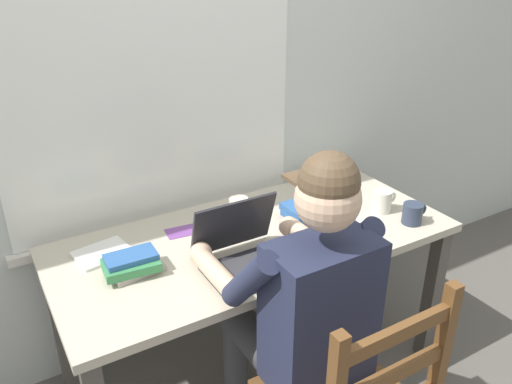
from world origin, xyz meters
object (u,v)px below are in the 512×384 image
coffee_mug_dark (413,213)px  book_stack_main (132,264)px  coffee_mug_white (382,201)px  desk (255,254)px  coffee_mug_spare (239,208)px  seated_person (300,302)px  laptop (246,251)px  landscape_photo_print (182,231)px  book_stack_side (306,211)px  computer_mouse (321,248)px

coffee_mug_dark → book_stack_main: bearing=167.8°
coffee_mug_white → book_stack_main: 1.09m
desk → coffee_mug_white: bearing=-9.5°
coffee_mug_spare → book_stack_main: 0.54m
seated_person → coffee_mug_dark: bearing=15.2°
coffee_mug_dark → book_stack_main: size_ratio=0.56×
coffee_mug_white → desk: bearing=170.5°
laptop → coffee_mug_spare: 0.35m
coffee_mug_dark → laptop: bearing=173.5°
coffee_mug_dark → landscape_photo_print: 0.96m
landscape_photo_print → book_stack_side: bearing=-12.8°
book_stack_side → laptop: bearing=-156.8°
seated_person → book_stack_side: seated_person is taller
desk → coffee_mug_dark: (0.62, -0.24, 0.13)m
laptop → landscape_photo_print: 0.35m
desk → computer_mouse: 0.30m
coffee_mug_spare → book_stack_side: (0.24, -0.15, -0.01)m
desk → coffee_mug_spare: size_ratio=13.32×
book_stack_main → computer_mouse: bearing=-19.4°
book_stack_main → book_stack_side: book_stack_main is taller
seated_person → computer_mouse: bearing=40.5°
desk → book_stack_main: 0.52m
seated_person → coffee_mug_spare: 0.60m
laptop → coffee_mug_white: 0.72m
desk → coffee_mug_spare: coffee_mug_spare is taller
desk → seated_person: (-0.08, -0.43, 0.08)m
book_stack_side → landscape_photo_print: (-0.49, 0.17, -0.04)m
seated_person → coffee_mug_white: seated_person is taller
coffee_mug_dark → landscape_photo_print: bearing=153.9°
desk → coffee_mug_dark: coffee_mug_dark is taller
coffee_mug_white → landscape_photo_print: size_ratio=0.93×
desk → seated_person: seated_person is taller
desk → book_stack_side: book_stack_side is taller
book_stack_main → book_stack_side: bearing=0.5°
desk → coffee_mug_dark: size_ratio=13.20×
computer_mouse → coffee_mug_spare: (-0.14, 0.39, 0.03)m
computer_mouse → book_stack_main: 0.70m
laptop → coffee_mug_spare: laptop is taller
coffee_mug_white → computer_mouse: bearing=-162.8°
computer_mouse → book_stack_main: book_stack_main is taller
computer_mouse → coffee_mug_dark: bearing=-1.5°
seated_person → laptop: seated_person is taller
landscape_photo_print → desk: bearing=-30.5°
coffee_mug_dark → landscape_photo_print: size_ratio=0.93×
seated_person → coffee_mug_dark: size_ratio=10.43×
seated_person → coffee_mug_spare: size_ratio=10.53×
coffee_mug_white → book_stack_side: (-0.33, 0.11, -0.01)m
computer_mouse → coffee_mug_dark: 0.47m
computer_mouse → coffee_mug_white: (0.43, 0.13, 0.03)m
coffee_mug_spare → coffee_mug_white: bearing=-24.4°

